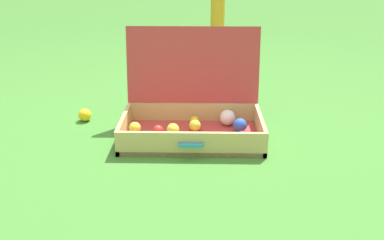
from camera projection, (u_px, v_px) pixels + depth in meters
The scene contains 3 objects.
ground_plane at pixel (173, 141), 2.03m from camera, with size 16.00×16.00×0.00m, color #3D7A2D.
open_suitcase at pixel (194, 113), 2.07m from camera, with size 0.68×0.49×0.51m.
stray_ball_on_grass at pixel (85, 115), 2.26m from camera, with size 0.07×0.07×0.07m, color yellow.
Camera 1 is at (0.13, -1.83, 0.88)m, focal length 39.18 mm.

